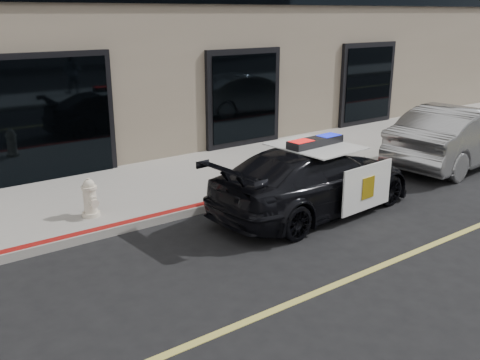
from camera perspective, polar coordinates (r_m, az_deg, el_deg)
ground at (r=7.20m, az=5.06°, el=-13.16°), size 120.00×120.00×0.00m
sidewalk_n at (r=11.27m, az=-12.86°, el=-1.53°), size 60.00×3.50×0.15m
police_car at (r=10.19m, az=7.88°, el=0.11°), size 2.38×4.65×1.44m
silver_sedan at (r=14.30m, az=22.48°, el=4.40°), size 2.33×4.82×1.50m
fire_hydrant at (r=9.90m, az=-15.70°, el=-1.92°), size 0.32×0.45×0.71m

